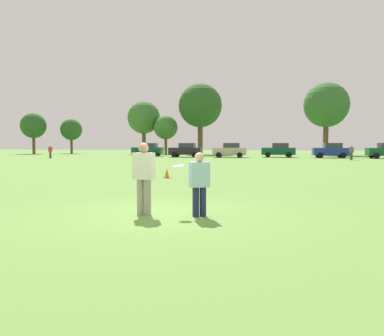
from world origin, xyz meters
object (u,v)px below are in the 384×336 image
Objects in this scene: player_defender at (199,181)px; parked_car_center at (230,150)px; parked_car_mid_left at (186,150)px; bystander_field_marshal at (351,152)px; traffic_cone at (167,173)px; bystander_sideline_watcher at (50,151)px; parked_car_mid_right at (279,150)px; parked_car_near_right at (331,150)px; parked_car_near_left at (148,150)px; player_thrower at (144,174)px; frisbee at (178,166)px.

player_defender is 39.83m from parked_car_center.
player_defender is 40.77m from parked_car_mid_left.
parked_car_mid_left is at bearing 163.64° from bystander_field_marshal.
bystander_sideline_watcher reaches higher than traffic_cone.
bystander_field_marshal is at bearing 74.02° from player_defender.
parked_car_mid_left and parked_car_mid_right have the same top height.
parked_car_center is 1.00× the size of parked_car_near_right.
parked_car_near_left reaches higher than traffic_cone.
bystander_sideline_watcher reaches higher than player_defender.
traffic_cone is at bearing 102.44° from player_thrower.
parked_car_mid_left is 17.97m from parked_car_near_right.
parked_car_near_right is at bearing -8.70° from parked_car_mid_right.
traffic_cone is at bearing -48.02° from bystander_sideline_watcher.
parked_car_mid_left reaches higher than bystander_field_marshal.
bystander_field_marshal reaches higher than traffic_cone.
player_thrower is 1.32m from player_defender.
player_thrower is 40.14m from bystander_sideline_watcher.
parked_car_near_left is 1.00× the size of parked_car_center.
bystander_field_marshal is (7.33, -7.50, -0.06)m from parked_car_mid_right.
player_thrower reaches higher than frisbee.
frisbee reaches higher than traffic_cone.
bystander_field_marshal is (34.15, 1.31, -0.01)m from bystander_sideline_watcher.
bystander_sideline_watcher is (-33.04, -7.86, -0.05)m from parked_car_near_right.
frisbee is at bearing -77.51° from parked_car_mid_left.
parked_car_near_right is (9.97, 40.70, -0.02)m from player_thrower.
parked_car_center is at bearing -0.27° from parked_car_mid_left.
frisbee is at bearing -94.11° from parked_car_mid_right.
parked_car_mid_left is at bearing -23.96° from parked_car_near_left.
bystander_sideline_watcher is at bearing -177.80° from bystander_field_marshal.
player_thrower is 0.39× the size of parked_car_near_left.
parked_car_mid_right is (17.75, -0.77, 0.00)m from parked_car_near_left.
parked_car_center reaches higher than player_thrower.
parked_car_near_left is at bearing 156.04° from parked_car_mid_left.
parked_car_near_right is (6.22, -0.95, 0.00)m from parked_car_mid_right.
traffic_cone is 0.31× the size of bystander_field_marshal.
parked_car_near_left is 6.60m from parked_car_mid_left.
parked_car_center is 21.93m from bystander_sideline_watcher.
parked_car_center is 2.74× the size of bystander_sideline_watcher.
bystander_sideline_watcher is (-15.09, -6.90, -0.05)m from parked_car_mid_left.
parked_car_near_right is at bearing 68.83° from traffic_cone.
parked_car_mid_left is 1.00× the size of parked_car_near_right.
frisbee is 41.53m from parked_car_mid_right.
player_thrower is 0.39× the size of parked_car_near_right.
parked_car_mid_right is at bearing 9.23° from parked_car_mid_left.
parked_car_mid_left is 19.86m from bystander_field_marshal.
player_defender is at bearing -53.37° from bystander_sideline_watcher.
player_thrower is 1.15× the size of player_defender.
parked_car_near_right reaches higher than frisbee.
parked_car_near_right is 6.64m from bystander_field_marshal.
frisbee is at bearing -106.90° from bystander_field_marshal.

